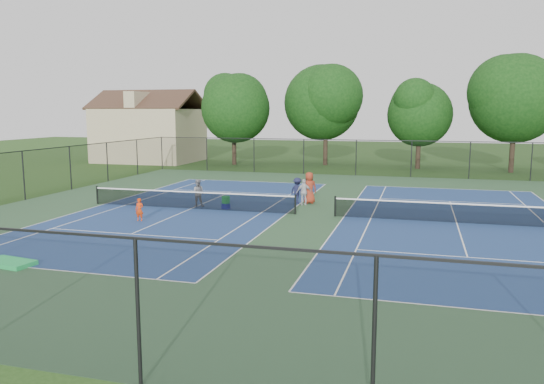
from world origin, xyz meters
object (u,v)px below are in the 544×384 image
(tree_back_c, at_px, (420,110))
(ball_crate, at_px, (226,206))
(instructor, at_px, (198,193))
(bystander_b, at_px, (297,191))
(tree_back_b, at_px, (326,99))
(clapboard_house, at_px, (150,133))
(tree_back_a, at_px, (234,105))
(ball_hopper, at_px, (226,200))
(bystander_a, at_px, (304,192))
(bystander_c, at_px, (309,188))
(child_player, at_px, (139,210))
(tree_back_d, at_px, (516,94))

(tree_back_c, height_order, ball_crate, tree_back_c)
(instructor, bearing_deg, bystander_b, -170.10)
(tree_back_b, height_order, clapboard_house, tree_back_b)
(tree_back_c, height_order, instructor, tree_back_c)
(tree_back_a, xyz_separation_m, ball_hopper, (7.88, -23.52, -5.51))
(bystander_b, relative_size, ball_hopper, 3.65)
(instructor, bearing_deg, tree_back_a, -91.20)
(bystander_a, height_order, bystander_c, bystander_c)
(tree_back_b, relative_size, bystander_c, 5.39)
(child_player, distance_m, instructor, 4.66)
(tree_back_b, bearing_deg, clapboard_house, -176.99)
(tree_back_c, distance_m, bystander_a, 23.44)
(tree_back_d, relative_size, bystander_c, 5.57)
(tree_back_a, relative_size, tree_back_c, 1.09)
(tree_back_d, distance_m, clapboard_house, 36.21)
(tree_back_c, relative_size, bystander_a, 5.56)
(child_player, relative_size, ball_crate, 3.08)
(bystander_c, height_order, ball_hopper, bystander_c)
(tree_back_c, xyz_separation_m, bystander_a, (-6.21, -22.10, -4.72))
(tree_back_c, height_order, child_player, tree_back_c)
(tree_back_b, bearing_deg, tree_back_c, -6.34)
(tree_back_d, bearing_deg, bystander_b, -125.43)
(bystander_b, xyz_separation_m, bystander_c, (0.68, 0.17, 0.17))
(tree_back_c, relative_size, instructor, 5.35)
(tree_back_b, bearing_deg, instructor, -96.66)
(bystander_a, xyz_separation_m, bystander_c, (0.18, 0.60, 0.17))
(tree_back_c, distance_m, bystander_c, 22.80)
(tree_back_b, distance_m, bystander_b, 23.53)
(bystander_a, bearing_deg, tree_back_d, -150.89)
(tree_back_c, relative_size, bystander_c, 4.51)
(tree_back_b, height_order, bystander_c, tree_back_b)
(tree_back_a, height_order, ball_crate, tree_back_a)
(bystander_b, bearing_deg, ball_hopper, 69.99)
(bystander_a, bearing_deg, tree_back_b, -110.05)
(tree_back_a, bearing_deg, tree_back_d, 0.00)
(tree_back_b, distance_m, ball_hopper, 26.25)
(child_player, distance_m, ball_hopper, 5.14)
(tree_back_b, bearing_deg, tree_back_d, -6.71)
(tree_back_c, distance_m, clapboard_house, 28.10)
(ball_hopper, bearing_deg, clapboard_house, 126.10)
(instructor, xyz_separation_m, ball_hopper, (1.82, -0.32, -0.26))
(bystander_c, xyz_separation_m, ball_hopper, (-4.09, -3.01, -0.41))
(ball_hopper, bearing_deg, bystander_b, 39.73)
(child_player, xyz_separation_m, bystander_c, (7.05, 7.21, 0.36))
(bystander_a, bearing_deg, clapboard_house, -72.34)
(tree_back_b, xyz_separation_m, ball_hopper, (-1.12, -25.52, -6.07))
(ball_hopper, bearing_deg, ball_crate, 0.00)
(bystander_c, bearing_deg, tree_back_b, -112.55)
(tree_back_d, relative_size, instructor, 6.61)
(tree_back_c, bearing_deg, tree_back_b, 173.66)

